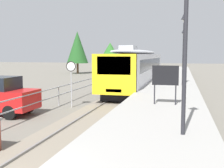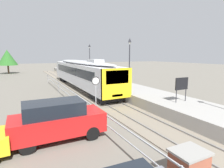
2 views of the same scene
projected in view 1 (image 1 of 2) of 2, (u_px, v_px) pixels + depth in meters
ground_plane at (106, 88)px, 26.88m from camera, size 160.00×160.00×0.00m
track_rails at (137, 88)px, 26.15m from camera, size 3.20×60.00×0.14m
commuter_train at (138, 66)px, 26.46m from camera, size 2.82×19.61×3.74m
station_platform at (172, 85)px, 25.32m from camera, size 3.90×60.00×0.90m
platform_lamp_near_end at (186, 2)px, 7.64m from camera, size 0.34×0.34×5.35m
platform_lamp_mid_platform at (184, 35)px, 20.44m from camera, size 0.34×0.34×5.35m
platform_lamp_far_end at (183, 43)px, 33.24m from camera, size 0.34×0.34×5.35m
platform_notice_board at (165, 77)px, 12.73m from camera, size 1.20×0.08×1.80m
speed_limit_sign at (71, 73)px, 16.66m from camera, size 0.61×0.10×2.81m
carpark_fence at (59, 92)px, 17.22m from camera, size 0.06×36.06×1.25m
tree_behind_carpark at (77, 47)px, 46.74m from camera, size 3.60×3.60×7.09m
tree_behind_station_far at (110, 52)px, 53.99m from camera, size 4.36×4.36×5.54m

